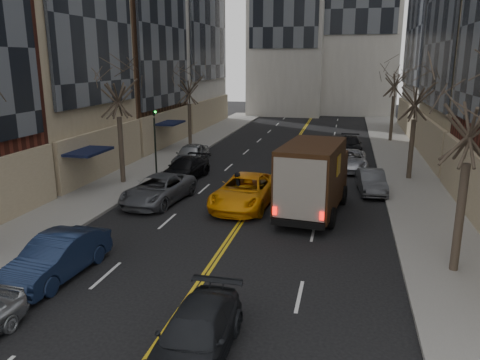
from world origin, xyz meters
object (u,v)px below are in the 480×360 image
object	(u,v)px
pedestrian	(238,189)
observer_sedan	(195,336)
ups_truck	(313,178)
taxi	(245,191)

from	to	relation	value
pedestrian	observer_sedan	bearing A→B (deg)	167.73
ups_truck	taxi	xyz separation A→B (m)	(-3.58, 0.52, -1.04)
observer_sedan	taxi	world-z (taller)	taxi
pedestrian	ups_truck	bearing A→B (deg)	-119.05
observer_sedan	pedestrian	xyz separation A→B (m)	(-1.94, 13.17, 0.26)
taxi	pedestrian	xyz separation A→B (m)	(-0.40, 0.06, 0.08)
taxi	ups_truck	bearing A→B (deg)	-4.53
ups_truck	pedestrian	size ratio (longest dim) A/B	3.85
taxi	pedestrian	world-z (taller)	pedestrian
observer_sedan	pedestrian	distance (m)	13.31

